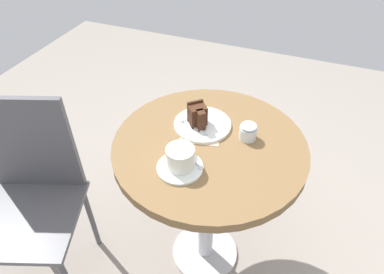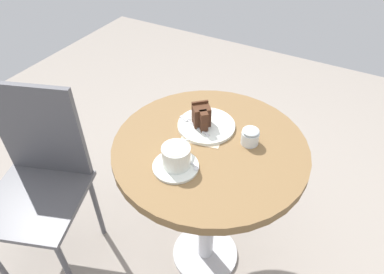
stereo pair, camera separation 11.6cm
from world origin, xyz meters
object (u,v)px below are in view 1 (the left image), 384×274
(saucer, at_px, (180,168))
(teaspoon, at_px, (196,163))
(cafe_chair, at_px, (30,187))
(coffee_cup, at_px, (181,157))
(sugar_pot, at_px, (248,131))
(cake_slice, at_px, (198,115))
(fork, at_px, (188,123))
(cake_plate, at_px, (202,125))
(napkin, at_px, (201,130))

(saucer, xyz_separation_m, teaspoon, (0.03, -0.04, 0.01))
(cafe_chair, bearing_deg, teaspoon, -6.76)
(coffee_cup, relative_size, sugar_pot, 1.96)
(coffee_cup, relative_size, cake_slice, 1.45)
(cake_slice, relative_size, sugar_pot, 1.35)
(coffee_cup, xyz_separation_m, fork, (0.20, 0.06, -0.03))
(coffee_cup, height_order, cake_slice, cake_slice)
(cake_plate, relative_size, fork, 1.42)
(napkin, height_order, sugar_pot, sugar_pot)
(cake_slice, xyz_separation_m, napkin, (-0.02, -0.02, -0.05))
(fork, relative_size, cafe_chair, 0.17)
(coffee_cup, relative_size, fork, 0.84)
(sugar_pot, bearing_deg, fork, 94.04)
(napkin, bearing_deg, saucer, -179.78)
(fork, bearing_deg, saucer, 127.07)
(coffee_cup, distance_m, cake_plate, 0.23)
(teaspoon, relative_size, sugar_pot, 1.41)
(fork, xyz_separation_m, cafe_chair, (-0.33, 0.53, -0.23))
(fork, distance_m, cafe_chair, 0.66)
(saucer, relative_size, cafe_chair, 0.17)
(saucer, height_order, sugar_pot, sugar_pot)
(saucer, relative_size, fork, 1.01)
(sugar_pot, bearing_deg, cake_plate, 87.66)
(teaspoon, bearing_deg, cafe_chair, -138.72)
(saucer, xyz_separation_m, coffee_cup, (0.01, -0.00, 0.04))
(teaspoon, height_order, cake_slice, cake_slice)
(cake_plate, bearing_deg, fork, 114.61)
(cake_slice, height_order, sugar_pot, cake_slice)
(fork, relative_size, sugar_pot, 2.34)
(saucer, distance_m, sugar_pot, 0.28)
(coffee_cup, xyz_separation_m, napkin, (0.20, 0.00, -0.04))
(napkin, xyz_separation_m, sugar_pot, (0.02, -0.17, 0.03))
(saucer, relative_size, cake_slice, 1.75)
(cafe_chair, bearing_deg, saucer, -8.80)
(coffee_cup, height_order, fork, coffee_cup)
(napkin, bearing_deg, cake_slice, 50.53)
(fork, relative_size, napkin, 0.81)
(teaspoon, height_order, fork, fork)
(coffee_cup, bearing_deg, sugar_pot, -37.21)
(fork, height_order, napkin, fork)
(coffee_cup, bearing_deg, cake_plate, 1.81)
(cake_plate, distance_m, cake_slice, 0.05)
(cake_plate, height_order, sugar_pot, sugar_pot)
(coffee_cup, distance_m, cafe_chair, 0.66)
(teaspoon, relative_size, napkin, 0.49)
(cake_plate, xyz_separation_m, sugar_pot, (-0.01, -0.17, 0.03))
(saucer, bearing_deg, cafe_chair, 100.99)
(teaspoon, xyz_separation_m, cafe_chair, (-0.15, 0.63, -0.22))
(teaspoon, height_order, cake_plate, teaspoon)
(saucer, relative_size, teaspoon, 1.68)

